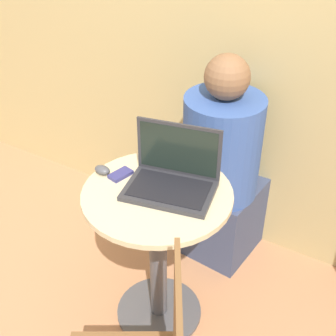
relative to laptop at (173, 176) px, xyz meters
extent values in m
plane|color=tan|center=(-0.04, -0.06, -0.82)|extent=(12.00, 12.00, 0.00)
cube|color=tan|center=(-0.04, 0.73, 0.48)|extent=(7.00, 0.05, 2.60)
cylinder|color=#4C4C51|center=(-0.04, -0.06, -0.81)|extent=(0.42, 0.42, 0.02)
cylinder|color=#4C4C51|center=(-0.04, -0.06, -0.44)|extent=(0.08, 0.08, 0.72)
cylinder|color=beige|center=(-0.04, -0.06, -0.07)|extent=(0.63, 0.63, 0.02)
cube|color=#2D2D33|center=(0.01, -0.04, -0.05)|extent=(0.41, 0.31, 0.02)
cube|color=black|center=(0.01, -0.04, -0.03)|extent=(0.35, 0.25, 0.00)
cube|color=#2D2D33|center=(-0.02, 0.08, 0.09)|extent=(0.36, 0.08, 0.24)
cube|color=black|center=(-0.02, 0.07, 0.09)|extent=(0.33, 0.07, 0.21)
cube|color=navy|center=(-0.23, -0.05, -0.05)|extent=(0.08, 0.11, 0.02)
ellipsoid|color=#4C4C51|center=(-0.31, -0.07, -0.04)|extent=(0.07, 0.05, 0.04)
cube|color=#3D4766|center=(0.02, 0.61, -0.60)|extent=(0.42, 0.58, 0.44)
cylinder|color=#38569E|center=(0.01, 0.48, -0.11)|extent=(0.39, 0.39, 0.53)
sphere|color=brown|center=(0.01, 0.48, 0.26)|extent=(0.21, 0.21, 0.21)
camera|label=1|loc=(0.78, -1.36, 1.12)|focal=50.00mm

